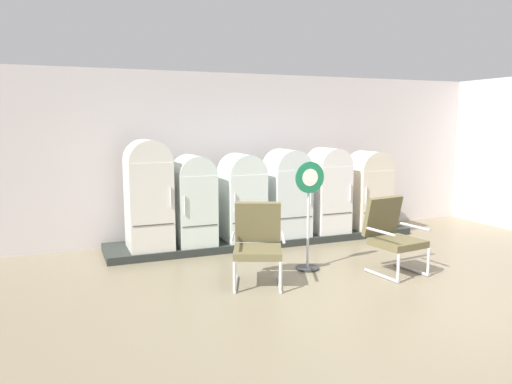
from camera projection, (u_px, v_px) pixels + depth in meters
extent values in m
cube|color=#80745A|center=(372.00, 305.00, 5.48)|extent=(12.00, 10.00, 0.05)
cube|color=silver|center=(252.00, 156.00, 8.63)|extent=(11.76, 0.12, 2.82)
cube|color=#47443F|center=(252.00, 95.00, 8.48)|extent=(11.76, 0.07, 0.06)
cube|color=silver|center=(502.00, 153.00, 9.30)|extent=(0.12, 2.20, 2.82)
cube|color=#292F2A|center=(266.00, 238.00, 8.24)|extent=(5.24, 0.95, 0.11)
cube|color=silver|center=(149.00, 205.00, 7.33)|extent=(0.64, 0.69, 1.32)
cylinder|color=silver|center=(147.00, 161.00, 7.24)|extent=(0.64, 0.68, 0.64)
cube|color=#383838|center=(154.00, 225.00, 7.04)|extent=(0.59, 0.01, 0.01)
cylinder|color=silver|center=(171.00, 197.00, 7.07)|extent=(0.02, 0.02, 0.28)
cube|color=silver|center=(194.00, 209.00, 7.60)|extent=(0.58, 0.68, 1.10)
cylinder|color=silver|center=(193.00, 174.00, 7.52)|extent=(0.58, 0.67, 0.58)
cube|color=#383838|center=(200.00, 226.00, 7.31)|extent=(0.54, 0.01, 0.01)
cylinder|color=silver|center=(185.00, 205.00, 7.17)|extent=(0.02, 0.02, 0.28)
cube|color=silver|center=(242.00, 206.00, 7.91)|extent=(0.62, 0.70, 1.08)
cylinder|color=silver|center=(242.00, 173.00, 7.83)|extent=(0.62, 0.69, 0.62)
cube|color=#383838|center=(250.00, 222.00, 7.61)|extent=(0.57, 0.01, 0.01)
cylinder|color=silver|center=(235.00, 203.00, 7.46)|extent=(0.02, 0.02, 0.28)
cube|color=silver|center=(287.00, 202.00, 8.19)|extent=(0.64, 0.67, 1.12)
cylinder|color=silver|center=(287.00, 169.00, 8.11)|extent=(0.64, 0.66, 0.64)
cube|color=#383838|center=(296.00, 218.00, 7.91)|extent=(0.59, 0.01, 0.01)
cylinder|color=silver|center=(311.00, 196.00, 7.94)|extent=(0.02, 0.02, 0.28)
cube|color=white|center=(328.00, 199.00, 8.46)|extent=(0.60, 0.63, 1.15)
cylinder|color=white|center=(329.00, 165.00, 8.38)|extent=(0.60, 0.62, 0.60)
cube|color=#383838|center=(337.00, 214.00, 8.19)|extent=(0.55, 0.01, 0.01)
cylinder|color=silver|center=(351.00, 192.00, 8.22)|extent=(0.02, 0.02, 0.28)
cube|color=beige|center=(369.00, 199.00, 8.75)|extent=(0.65, 0.59, 1.05)
cylinder|color=beige|center=(370.00, 170.00, 8.68)|extent=(0.65, 0.58, 0.65)
cube|color=#383838|center=(378.00, 212.00, 8.51)|extent=(0.60, 0.01, 0.01)
cylinder|color=silver|center=(366.00, 195.00, 8.35)|extent=(0.02, 0.02, 0.28)
cylinder|color=silver|center=(236.00, 284.00, 6.06)|extent=(0.27, 0.58, 0.04)
cylinder|color=silver|center=(235.00, 277.00, 5.75)|extent=(0.05, 0.05, 0.36)
cylinder|color=silver|center=(280.00, 284.00, 6.05)|extent=(0.27, 0.58, 0.04)
cylinder|color=silver|center=(281.00, 277.00, 5.75)|extent=(0.05, 0.05, 0.36)
cube|color=brown|center=(258.00, 252.00, 6.00)|extent=(0.75, 0.73, 0.09)
cube|color=brown|center=(258.00, 222.00, 6.25)|extent=(0.61, 0.39, 0.54)
cylinder|color=silver|center=(232.00, 237.00, 5.97)|extent=(0.22, 0.47, 0.04)
cylinder|color=silver|center=(283.00, 237.00, 5.97)|extent=(0.22, 0.47, 0.04)
cylinder|color=silver|center=(381.00, 276.00, 6.37)|extent=(0.12, 0.61, 0.04)
cylinder|color=silver|center=(398.00, 268.00, 6.10)|extent=(0.05, 0.05, 0.36)
cylinder|color=silver|center=(411.00, 269.00, 6.64)|extent=(0.12, 0.61, 0.04)
cylinder|color=silver|center=(428.00, 262.00, 6.37)|extent=(0.05, 0.05, 0.36)
cube|color=brown|center=(398.00, 243.00, 6.45)|extent=(0.65, 0.63, 0.09)
cube|color=brown|center=(382.00, 216.00, 6.66)|extent=(0.60, 0.26, 0.54)
cylinder|color=silver|center=(381.00, 232.00, 6.27)|extent=(0.10, 0.50, 0.04)
cylinder|color=silver|center=(415.00, 227.00, 6.58)|extent=(0.10, 0.50, 0.04)
cylinder|color=#2D2D30|center=(307.00, 268.00, 6.72)|extent=(0.32, 0.32, 0.03)
cylinder|color=silver|center=(308.00, 223.00, 6.63)|extent=(0.04, 0.04, 1.24)
cylinder|color=#196E44|center=(310.00, 177.00, 6.51)|extent=(0.42, 0.02, 0.42)
cylinder|color=white|center=(310.00, 178.00, 6.50)|extent=(0.23, 0.00, 0.23)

